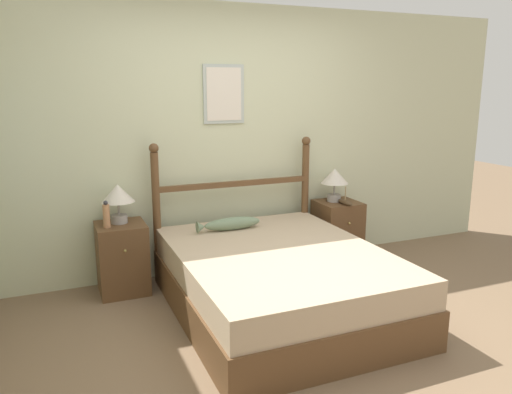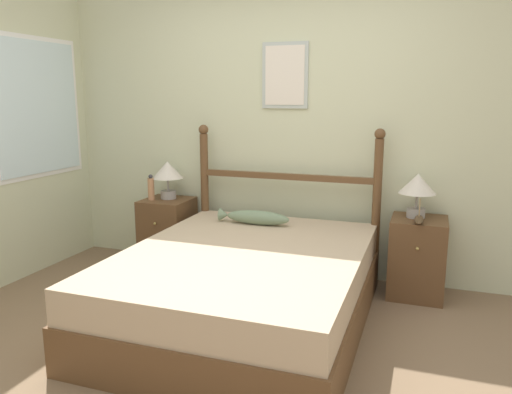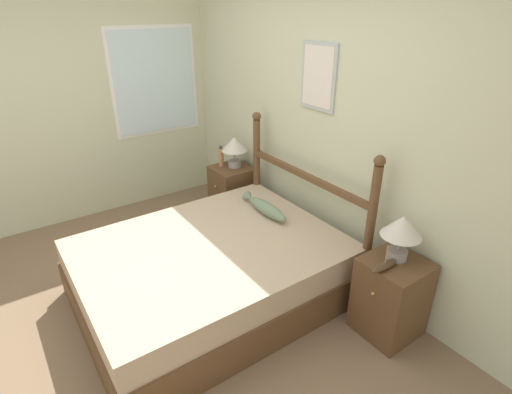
% 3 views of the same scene
% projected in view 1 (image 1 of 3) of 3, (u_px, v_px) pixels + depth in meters
% --- Properties ---
extents(ground_plane, '(16.00, 16.00, 0.00)m').
position_uv_depth(ground_plane, '(309.00, 344.00, 3.56)').
color(ground_plane, '#7A6047').
extents(wall_back, '(6.40, 0.08, 2.55)m').
position_uv_depth(wall_back, '(226.00, 141.00, 4.83)').
color(wall_back, beige).
rests_on(wall_back, ground_plane).
extents(bed, '(1.60, 2.07, 0.52)m').
position_uv_depth(bed, '(279.00, 281.00, 4.01)').
color(bed, brown).
rests_on(bed, ground_plane).
extents(headboard, '(1.61, 0.09, 1.30)m').
position_uv_depth(headboard, '(235.00, 200.00, 4.81)').
color(headboard, brown).
rests_on(headboard, ground_plane).
extents(nightstand_left, '(0.42, 0.44, 0.62)m').
position_uv_depth(nightstand_left, '(122.00, 258.00, 4.40)').
color(nightstand_left, brown).
rests_on(nightstand_left, ground_plane).
extents(nightstand_right, '(0.42, 0.44, 0.62)m').
position_uv_depth(nightstand_right, '(337.00, 231.00, 5.23)').
color(nightstand_right, brown).
rests_on(nightstand_right, ground_plane).
extents(table_lamp_left, '(0.28, 0.28, 0.34)m').
position_uv_depth(table_lamp_left, '(118.00, 196.00, 4.31)').
color(table_lamp_left, gray).
rests_on(table_lamp_left, nightstand_left).
extents(table_lamp_right, '(0.28, 0.28, 0.34)m').
position_uv_depth(table_lamp_right, '(335.00, 178.00, 5.12)').
color(table_lamp_right, gray).
rests_on(table_lamp_right, nightstand_right).
extents(bottle, '(0.06, 0.06, 0.23)m').
position_uv_depth(bottle, '(106.00, 215.00, 4.20)').
color(bottle, tan).
rests_on(bottle, nightstand_left).
extents(model_boat, '(0.07, 0.25, 0.19)m').
position_uv_depth(model_boat, '(345.00, 202.00, 5.03)').
color(model_boat, '#4C3823').
rests_on(model_boat, nightstand_right).
extents(fish_pillow, '(0.60, 0.12, 0.12)m').
position_uv_depth(fish_pillow, '(230.00, 224.00, 4.49)').
color(fish_pillow, gray).
rests_on(fish_pillow, bed).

